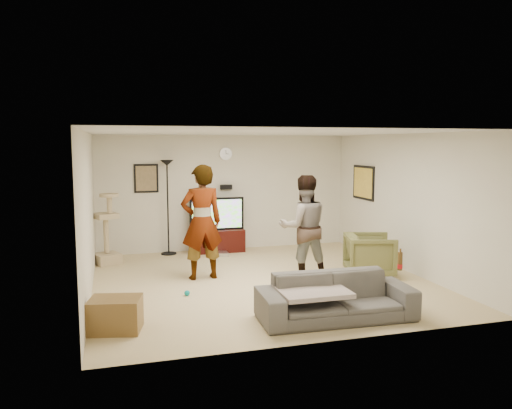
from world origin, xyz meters
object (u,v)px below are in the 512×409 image
object	(u,v)px
armchair	(370,255)
person_left	(202,222)
floor_lamp	(168,208)
side_table	(115,315)
cat_tree	(106,229)
beer_bottle	(400,261)
person_right	(304,227)
tv	(217,214)
sofa	(336,297)
tv_stand	(217,241)

from	to	relation	value
armchair	person_left	bearing A→B (deg)	94.16
floor_lamp	side_table	distance (m)	4.46
armchair	side_table	size ratio (longest dim) A/B	1.31
cat_tree	floor_lamp	bearing A→B (deg)	23.12
cat_tree	person_left	distance (m)	2.26
person_left	beer_bottle	size ratio (longest dim) A/B	7.89
person_right	beer_bottle	bearing A→B (deg)	112.10
tv	sofa	size ratio (longest dim) A/B	0.57
tv_stand	beer_bottle	xyz separation A→B (m)	(1.62, -4.57, 0.49)
tv_stand	side_table	distance (m)	4.72
person_right	cat_tree	bearing A→B (deg)	-26.09
cat_tree	person_right	size ratio (longest dim) A/B	0.77
tv_stand	person_right	bearing A→B (deg)	-68.17
person_right	sofa	distance (m)	2.16
person_right	side_table	xyz separation A→B (m)	(-3.16, -1.68, -0.69)
cat_tree	side_table	size ratio (longest dim) A/B	2.22
floor_lamp	armchair	bearing A→B (deg)	-40.55
side_table	tv_stand	bearing A→B (deg)	62.93
tv	floor_lamp	xyz separation A→B (m)	(-1.03, 0.04, 0.16)
tv	sofa	distance (m)	4.65
tv_stand	tv	xyz separation A→B (m)	(0.00, 0.00, 0.59)
tv_stand	cat_tree	bearing A→B (deg)	-167.93
beer_bottle	side_table	distance (m)	3.82
side_table	person_right	bearing A→B (deg)	28.06
person_right	tv	bearing A→B (deg)	-62.53
person_left	armchair	bearing A→B (deg)	162.33
tv	side_table	world-z (taller)	tv
tv_stand	person_left	bearing A→B (deg)	-108.27
tv	person_left	world-z (taller)	person_left
sofa	beer_bottle	xyz separation A→B (m)	(0.95, 0.00, 0.43)
sofa	tv	bearing A→B (deg)	100.65
tv	side_table	size ratio (longest dim) A/B	1.87
floor_lamp	person_left	distance (m)	2.14
sofa	floor_lamp	bearing A→B (deg)	112.55
side_table	person_left	bearing A→B (deg)	55.55
tv	sofa	bearing A→B (deg)	-81.67
tv	armchair	size ratio (longest dim) A/B	1.43
armchair	side_table	bearing A→B (deg)	125.83
person_right	person_left	bearing A→B (deg)	-9.40
tv	side_table	xyz separation A→B (m)	(-2.15, -4.20, -0.62)
floor_lamp	beer_bottle	distance (m)	5.33
cat_tree	beer_bottle	xyz separation A→B (m)	(3.89, -4.09, 0.03)
sofa	person_left	bearing A→B (deg)	120.65
sofa	side_table	bearing A→B (deg)	174.85
floor_lamp	sofa	xyz separation A→B (m)	(1.70, -4.62, -0.69)
tv	beer_bottle	world-z (taller)	tv
tv_stand	floor_lamp	world-z (taller)	floor_lamp
cat_tree	person_right	xyz separation A→B (m)	(3.29, -2.03, 0.20)
tv_stand	person_left	xyz separation A→B (m)	(-0.68, -2.07, 0.75)
tv	armchair	bearing A→B (deg)	-51.10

